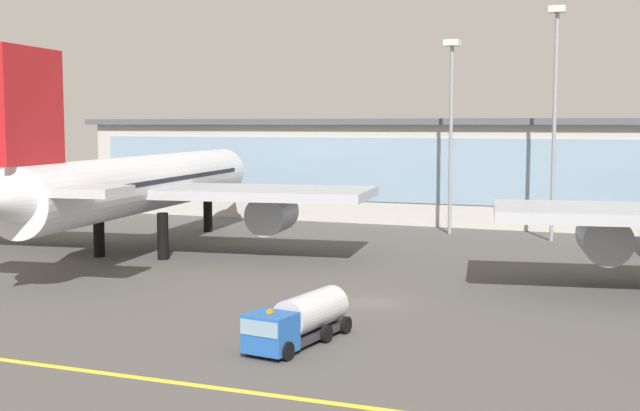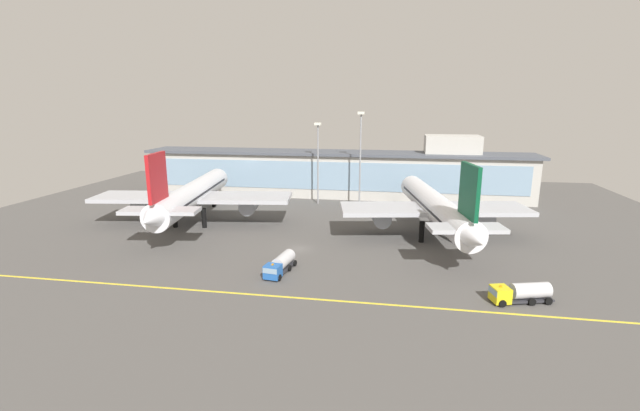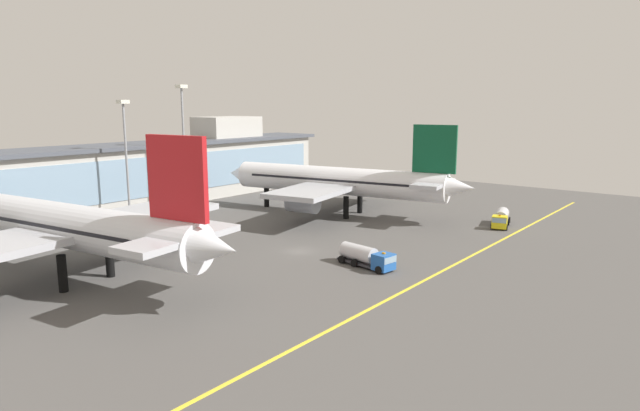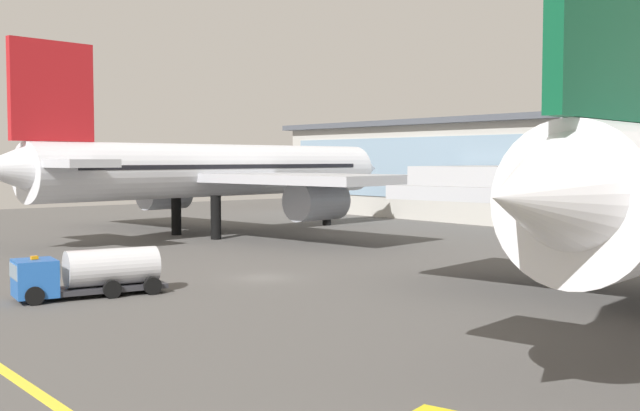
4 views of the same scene
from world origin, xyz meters
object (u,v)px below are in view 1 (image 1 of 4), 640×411
at_px(fuel_tanker_truck, 297,320).
at_px(apron_light_mast_west, 451,107).
at_px(airliner_near_left, 144,185).
at_px(apron_light_mast_centre, 555,91).

distance_m(fuel_tanker_truck, apron_light_mast_west, 55.35).
height_order(airliner_near_left, fuel_tanker_truck, airliner_near_left).
xyz_separation_m(fuel_tanker_truck, apron_light_mast_west, (-2.78, 53.55, 13.71)).
bearing_deg(apron_light_mast_west, fuel_tanker_truck, -87.03).
height_order(fuel_tanker_truck, apron_light_mast_centre, apron_light_mast_centre).
bearing_deg(fuel_tanker_truck, apron_light_mast_centre, 177.93).
relative_size(fuel_tanker_truck, apron_light_mast_centre, 0.35).
distance_m(airliner_near_left, apron_light_mast_west, 37.92).
relative_size(airliner_near_left, fuel_tanker_truck, 5.92).
xyz_separation_m(airliner_near_left, fuel_tanker_truck, (28.54, -26.96, -5.53)).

